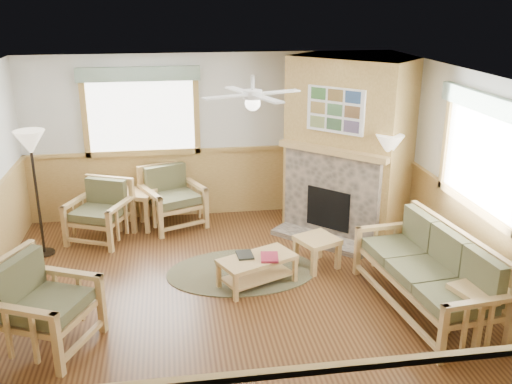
{
  "coord_description": "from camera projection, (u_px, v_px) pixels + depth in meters",
  "views": [
    {
      "loc": [
        -0.65,
        -6.17,
        3.57
      ],
      "look_at": [
        0.4,
        0.7,
        1.15
      ],
      "focal_mm": 40.0,
      "sensor_mm": 36.0,
      "label": 1
    }
  ],
  "objects": [
    {
      "name": "floor_lamp_left",
      "position": [
        37.0,
        194.0,
        7.98
      ],
      "size": [
        0.53,
        0.53,
        1.84
      ],
      "primitive_type": null,
      "rotation": [
        0.0,
        0.0,
        0.32
      ],
      "color": "black",
      "rests_on": "floor"
    },
    {
      "name": "window_back",
      "position": [
        138.0,
        65.0,
        8.8
      ],
      "size": [
        1.9,
        0.16,
        1.5
      ],
      "primitive_type": null,
      "color": "white",
      "rests_on": "wall_back"
    },
    {
      "name": "sofa",
      "position": [
        426.0,
        272.0,
        6.69
      ],
      "size": [
        2.19,
        1.09,
        0.97
      ],
      "primitive_type": null,
      "rotation": [
        0.0,
        0.0,
        -1.46
      ],
      "color": "tan",
      "rests_on": "floor"
    },
    {
      "name": "armchair_left",
      "position": [
        45.0,
        305.0,
        5.95
      ],
      "size": [
        1.19,
        1.19,
        1.0
      ],
      "primitive_type": null,
      "rotation": [
        0.0,
        0.0,
        1.14
      ],
      "color": "tan",
      "rests_on": "floor"
    },
    {
      "name": "floor",
      "position": [
        233.0,
        300.0,
        7.03
      ],
      "size": [
        6.0,
        6.0,
        0.01
      ],
      "primitive_type": "cube",
      "color": "#4F2E16",
      "rests_on": "ground"
    },
    {
      "name": "footstool",
      "position": [
        317.0,
        252.0,
        7.82
      ],
      "size": [
        0.66,
        0.66,
        0.43
      ],
      "primitive_type": null,
      "rotation": [
        0.0,
        0.0,
        0.4
      ],
      "color": "tan",
      "rests_on": "floor"
    },
    {
      "name": "wall_right",
      "position": [
        473.0,
        185.0,
        7.01
      ],
      "size": [
        0.02,
        6.0,
        2.7
      ],
      "primitive_type": "cube",
      "color": "silver",
      "rests_on": "floor"
    },
    {
      "name": "wall_back",
      "position": [
        211.0,
        136.0,
        9.38
      ],
      "size": [
        6.0,
        0.02,
        2.7
      ],
      "primitive_type": "cube",
      "color": "silver",
      "rests_on": "floor"
    },
    {
      "name": "ceiling",
      "position": [
        229.0,
        79.0,
        6.14
      ],
      "size": [
        6.0,
        6.0,
        0.01
      ],
      "primitive_type": "cube",
      "color": "white",
      "rests_on": "floor"
    },
    {
      "name": "wall_front",
      "position": [
        281.0,
        348.0,
        3.78
      ],
      "size": [
        6.0,
        0.02,
        2.7
      ],
      "primitive_type": "cube",
      "color": "silver",
      "rests_on": "floor"
    },
    {
      "name": "floor_lamp_right",
      "position": [
        386.0,
        193.0,
        8.18
      ],
      "size": [
        0.41,
        0.41,
        1.73
      ],
      "primitive_type": null,
      "rotation": [
        0.0,
        0.0,
        -0.03
      ],
      "color": "black",
      "rests_on": "floor"
    },
    {
      "name": "coffee_table",
      "position": [
        257.0,
        271.0,
        7.33
      ],
      "size": [
        1.09,
        0.85,
        0.39
      ],
      "primitive_type": null,
      "rotation": [
        0.0,
        0.0,
        0.43
      ],
      "color": "tan",
      "rests_on": "floor"
    },
    {
      "name": "window_right",
      "position": [
        492.0,
        91.0,
        6.43
      ],
      "size": [
        0.16,
        1.9,
        1.5
      ],
      "primitive_type": null,
      "color": "white",
      "rests_on": "wall_right"
    },
    {
      "name": "end_table_chairs",
      "position": [
        138.0,
        209.0,
        9.13
      ],
      "size": [
        0.68,
        0.66,
        0.6
      ],
      "primitive_type": null,
      "rotation": [
        0.0,
        0.0,
        -0.32
      ],
      "color": "tan",
      "rests_on": "floor"
    },
    {
      "name": "ceiling_fan",
      "position": [
        253.0,
        79.0,
        6.47
      ],
      "size": [
        1.59,
        1.59,
        0.36
      ],
      "primitive_type": null,
      "rotation": [
        0.0,
        0.0,
        0.35
      ],
      "color": "white",
      "rests_on": "ceiling"
    },
    {
      "name": "armchair_back_right",
      "position": [
        173.0,
        197.0,
        9.15
      ],
      "size": [
        1.12,
        1.12,
        0.96
      ],
      "primitive_type": null,
      "rotation": [
        0.0,
        0.0,
        0.41
      ],
      "color": "tan",
      "rests_on": "floor"
    },
    {
      "name": "armchair_back_left",
      "position": [
        99.0,
        212.0,
        8.61
      ],
      "size": [
        1.07,
        1.07,
        0.91
      ],
      "primitive_type": null,
      "rotation": [
        0.0,
        0.0,
        -0.42
      ],
      "color": "tan",
      "rests_on": "floor"
    },
    {
      "name": "book_dark",
      "position": [
        245.0,
        254.0,
        7.31
      ],
      "size": [
        0.21,
        0.28,
        0.03
      ],
      "primitive_type": "cube",
      "rotation": [
        0.0,
        0.0,
        0.05
      ],
      "color": "black",
      "rests_on": "coffee_table"
    },
    {
      "name": "braided_rug",
      "position": [
        242.0,
        271.0,
        7.74
      ],
      "size": [
        2.12,
        2.12,
        0.01
      ],
      "primitive_type": "cylinder",
      "rotation": [
        0.0,
        0.0,
        0.04
      ],
      "color": "brown",
      "rests_on": "floor"
    },
    {
      "name": "wainscot",
      "position": [
        232.0,
        260.0,
        6.85
      ],
      "size": [
        6.0,
        6.0,
        1.1
      ],
      "primitive_type": null,
      "color": "#AC8646",
      "rests_on": "floor"
    },
    {
      "name": "end_table_sofa",
      "position": [
        479.0,
        314.0,
        6.16
      ],
      "size": [
        0.66,
        0.64,
        0.61
      ],
      "primitive_type": null,
      "rotation": [
        0.0,
        0.0,
        0.27
      ],
      "color": "tan",
      "rests_on": "floor"
    },
    {
      "name": "fireplace",
      "position": [
        348.0,
        146.0,
        8.79
      ],
      "size": [
        3.11,
        3.11,
        2.7
      ],
      "primitive_type": null,
      "rotation": [
        0.0,
        0.0,
        -0.79
      ],
      "color": "#AC8646",
      "rests_on": "floor"
    },
    {
      "name": "book_red",
      "position": [
        269.0,
        256.0,
        7.24
      ],
      "size": [
        0.26,
        0.33,
        0.03
      ],
      "primitive_type": "cube",
      "rotation": [
        0.0,
        0.0,
        -0.14
      ],
      "color": "maroon",
      "rests_on": "coffee_table"
    }
  ]
}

